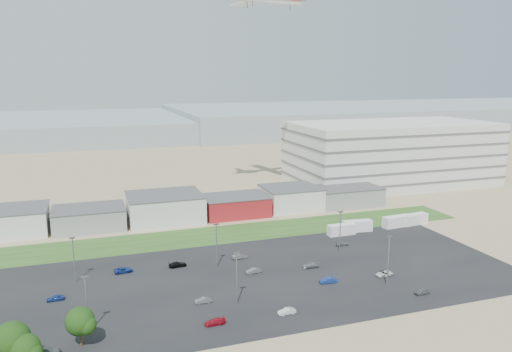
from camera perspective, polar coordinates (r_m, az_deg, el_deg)
name	(u,v)px	position (r m, az deg, el deg)	size (l,w,h in m)	color
ground	(261,325)	(92.70, 0.57, -16.62)	(700.00, 700.00, 0.00)	#988460
parking_lot	(252,279)	(111.25, -0.46, -11.64)	(120.00, 50.00, 0.01)	black
grass_strip	(198,237)	(138.97, -6.66, -6.93)	(160.00, 16.00, 0.02)	#294C1C
hills_backdrop	(175,126)	(399.75, -9.19, 5.67)	(700.00, 200.00, 9.00)	gray
building_row	(128,211)	(153.64, -14.44, -3.88)	(170.00, 20.00, 8.00)	silver
parking_garage	(391,153)	(210.62, 15.20, 2.54)	(80.00, 40.00, 25.00)	silver
box_trailer_a	(341,230)	(141.40, 9.74, -6.06)	(7.99, 2.50, 2.99)	silver
box_trailer_b	(357,226)	(145.44, 11.51, -5.61)	(8.34, 2.61, 3.13)	silver
box_trailer_c	(396,221)	(152.20, 15.73, -5.03)	(8.56, 2.67, 3.21)	silver
box_trailer_d	(415,219)	(156.38, 17.68, -4.72)	(8.35, 2.61, 3.13)	silver
tree_mid	(12,343)	(86.44, -26.09, -16.80)	(5.85, 5.85, 8.77)	black
tree_right	(26,352)	(85.06, -24.84, -17.78)	(4.76, 4.76, 7.14)	black
tree_near	(80,324)	(89.44, -19.47, -15.69)	(5.07, 5.07, 7.61)	black
lightpole_front_l	(87,305)	(92.57, -18.80, -13.76)	(1.21, 0.50, 10.29)	slate
lightpole_front_m	(237,278)	(98.03, -2.22, -11.62)	(1.23, 0.51, 10.44)	slate
lightpole_front_r	(388,261)	(109.33, 14.86, -9.39)	(1.28, 0.54, 10.92)	slate
lightpole_back_l	(74,260)	(114.31, -20.10, -9.01)	(1.18, 0.49, 10.06)	slate
lightpole_back_m	(217,245)	(116.17, -4.52, -7.91)	(1.22, 0.51, 10.38)	slate
lightpole_back_r	(340,232)	(126.69, 9.58, -6.32)	(1.25, 0.52, 10.64)	slate
parked_car_0	(384,274)	(115.81, 14.44, -10.77)	(1.83, 3.98, 1.11)	silver
parked_car_1	(328,280)	(109.95, 8.24, -11.71)	(1.28, 3.68, 1.21)	navy
parked_car_2	(422,292)	(109.09, 18.42, -12.44)	(1.28, 3.18, 1.08)	#595B5E
parked_car_3	(215,322)	(92.75, -4.75, -16.27)	(1.54, 3.79, 1.10)	maroon
parked_car_4	(203,300)	(100.72, -6.05, -13.95)	(1.14, 3.28, 1.08)	#595B5E
parked_car_5	(55,298)	(108.61, -21.95, -12.79)	(1.34, 3.33, 1.13)	navy
parked_car_6	(178,264)	(118.72, -8.95, -9.95)	(1.68, 4.13, 1.20)	black
parked_car_7	(254,271)	(113.84, -0.28, -10.76)	(1.26, 3.61, 1.19)	#595B5E
parked_car_8	(342,243)	(133.07, 9.80, -7.61)	(1.34, 3.34, 1.14)	#A5A5AA
parked_car_9	(123,270)	(118.04, -14.92, -10.35)	(1.92, 4.16, 1.16)	navy
parked_car_10	(46,351)	(90.17, -22.84, -17.99)	(1.78, 4.38, 1.27)	#595B5E
parked_car_11	(240,256)	(122.32, -1.85, -9.14)	(1.32, 3.78, 1.25)	#595B5E
parked_car_12	(310,265)	(117.54, 6.23, -10.11)	(1.63, 4.01, 1.16)	#A5A5AA
parked_car_13	(287,311)	(96.14, 3.54, -15.18)	(1.20, 3.45, 1.14)	silver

